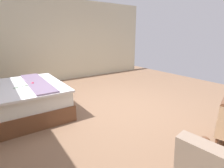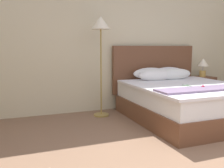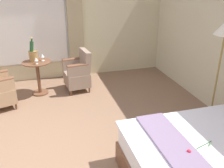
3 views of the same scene
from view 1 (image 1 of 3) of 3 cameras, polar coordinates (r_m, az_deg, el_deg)
The scene contains 3 objects.
ground_plane at distance 3.96m, azimuth 3.17°, elevation -8.26°, with size 8.16×8.16×0.00m, color #7F5E47.
wall_far_side at distance 6.63m, azimuth -15.35°, elevation 13.48°, with size 0.12×6.65×2.82m.
bed at distance 4.02m, azimuth -32.31°, elevation -4.86°, with size 1.87×2.18×1.29m.
Camera 1 is at (-2.85, 2.23, 1.61)m, focal length 28.00 mm.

